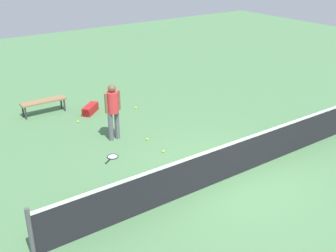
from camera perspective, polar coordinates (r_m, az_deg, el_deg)
The scene contains 10 objects.
ground_plane at distance 10.60m, azimuth 8.68°, elevation -6.85°, with size 40.00×40.00×0.00m, color #4C7A4C.
court_net at distance 10.35m, azimuth 8.85°, elevation -4.46°, with size 10.09×0.09×1.07m.
player_near_side at distance 12.11m, azimuth -7.54°, elevation 2.55°, with size 0.53×0.37×1.70m.
tennis_racket_near_player at distance 11.45m, azimuth -7.63°, elevation -4.22°, with size 0.57×0.48×0.03m.
tennis_ball_near_player at distance 12.33m, azimuth -2.85°, elevation -1.80°, with size 0.07×0.07×0.07m, color #C6E033.
tennis_ball_by_net at distance 11.61m, azimuth -0.66°, elevation -3.48°, with size 0.07×0.07×0.07m, color #C6E033.
tennis_ball_midcourt at distance 13.83m, azimuth -12.20°, elevation 0.60°, with size 0.07×0.07×0.07m, color #C6E033.
tennis_ball_baseline at distance 14.70m, azimuth -4.45°, elevation 2.51°, with size 0.07×0.07×0.07m, color #C6E033.
courtside_bench at distance 14.70m, azimuth -16.67°, elevation 3.13°, with size 1.50×0.41×0.48m.
equipment_bag at distance 14.46m, azimuth -10.62°, elevation 2.24°, with size 0.79×0.74×0.28m.
Camera 1 is at (6.52, 6.42, 5.35)m, focal length 44.62 mm.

